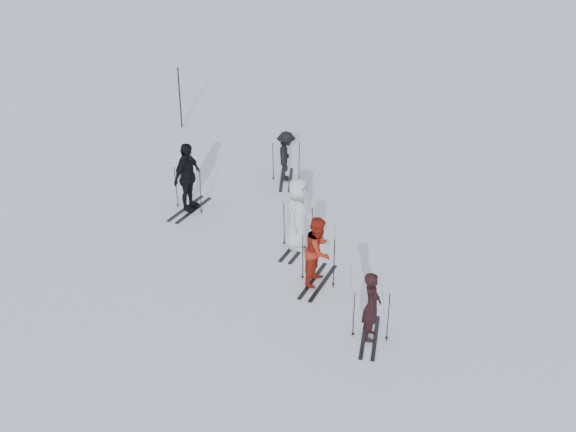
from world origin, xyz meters
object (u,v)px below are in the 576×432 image
object	(u,v)px
skier_near_dark	(372,307)
skier_uphill_far	(286,157)
skier_red	(318,252)
skier_grey	(298,215)
skier_uphill_left	(187,178)
piste_marker	(180,98)

from	to	relation	value
skier_near_dark	skier_uphill_far	size ratio (longest dim) A/B	1.01
skier_red	skier_grey	xyz separation A→B (m)	(-0.61, 1.57, 0.10)
skier_uphill_left	skier_uphill_far	bearing A→B (deg)	-27.82
skier_grey	skier_uphill_far	bearing A→B (deg)	28.00
skier_red	piste_marker	xyz separation A→B (m)	(-5.53, 9.75, 0.26)
skier_red	piste_marker	distance (m)	11.21
skier_near_dark	skier_red	size ratio (longest dim) A/B	0.92
skier_near_dark	piste_marker	xyz separation A→B (m)	(-6.75, 11.77, 0.32)
piste_marker	skier_uphill_left	bearing A→B (deg)	-75.14
skier_near_dark	skier_uphill_far	xyz separation A→B (m)	(-2.53, 7.63, -0.01)
skier_near_dark	skier_uphill_left	distance (m)	7.40
skier_uphill_far	piste_marker	bearing A→B (deg)	42.19
skier_near_dark	skier_uphill_far	world-z (taller)	skier_near_dark
piste_marker	skier_uphill_far	bearing A→B (deg)	-44.48
skier_red	skier_uphill_left	size ratio (longest dim) A/B	0.86
skier_near_dark	piste_marker	bearing A→B (deg)	34.64
skier_near_dark	skier_uphill_left	world-z (taller)	skier_uphill_left
skier_uphill_far	piste_marker	world-z (taller)	piste_marker
skier_red	skier_uphill_far	distance (m)	5.77
skier_grey	piste_marker	size ratio (longest dim) A/B	0.86
skier_uphill_left	piste_marker	distance (m)	6.59
skier_grey	piste_marker	bearing A→B (deg)	49.12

